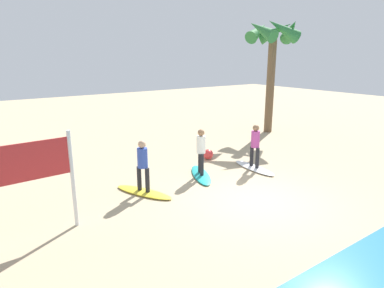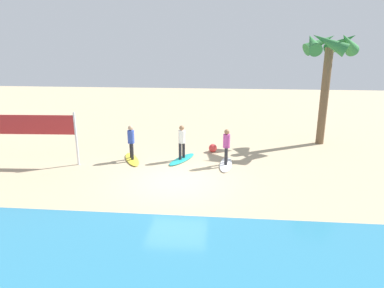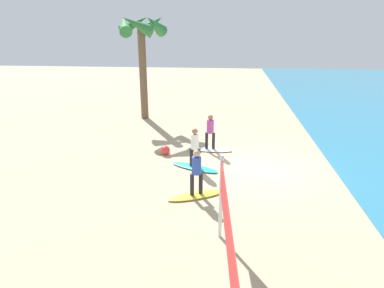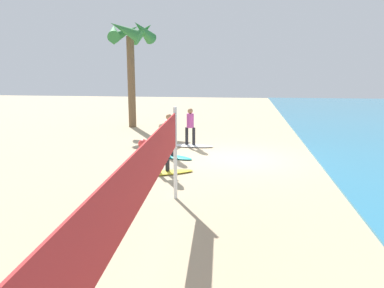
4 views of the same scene
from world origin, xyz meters
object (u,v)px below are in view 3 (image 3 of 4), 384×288
(surfer_teal, at_px, (195,145))
(surfer_yellow, at_px, (196,169))
(surfboard_teal, at_px, (195,167))
(palm_tree, at_px, (141,34))
(surfboard_white, at_px, (210,150))
(beach_ball, at_px, (165,150))
(surfboard_yellow, at_px, (196,195))
(surfer_white, at_px, (210,129))

(surfer_teal, xyz_separation_m, surfer_yellow, (2.42, 0.24, 0.00))
(surfboard_teal, xyz_separation_m, palm_tree, (-7.43, -3.64, 4.91))
(surfboard_white, relative_size, surfboard_teal, 1.00)
(palm_tree, bearing_deg, beach_ball, 20.11)
(surfboard_white, bearing_deg, beach_ball, -157.58)
(surfboard_white, distance_m, surfboard_teal, 2.20)
(surfboard_white, height_order, surfboard_yellow, same)
(surfboard_teal, relative_size, beach_ball, 4.94)
(surfboard_teal, relative_size, palm_tree, 0.34)
(surfboard_yellow, relative_size, surfer_yellow, 1.28)
(beach_ball, bearing_deg, palm_tree, -159.89)
(palm_tree, distance_m, beach_ball, 7.94)
(surfboard_white, relative_size, surfer_teal, 1.28)
(surfer_white, xyz_separation_m, surfboard_yellow, (4.55, -0.31, -0.99))
(surfboard_white, height_order, beach_ball, beach_ball)
(surfboard_white, height_order, palm_tree, palm_tree)
(surfboard_yellow, bearing_deg, surfboard_white, 61.30)
(surfboard_teal, height_order, beach_ball, beach_ball)
(surfer_yellow, distance_m, beach_ball, 4.30)
(palm_tree, relative_size, beach_ball, 14.55)
(surfer_white, distance_m, beach_ball, 2.27)
(surfboard_teal, height_order, surfboard_yellow, same)
(surfer_white, bearing_deg, beach_ball, -71.20)
(surfboard_teal, bearing_deg, beach_ball, 159.86)
(surfboard_white, height_order, surfboard_teal, same)
(surfer_white, height_order, palm_tree, palm_tree)
(surfer_white, relative_size, surfer_teal, 1.00)
(surfboard_white, height_order, surfer_yellow, surfer_yellow)
(surfboard_white, bearing_deg, surfer_yellow, -90.26)
(surfboard_yellow, relative_size, palm_tree, 0.34)
(surfer_white, xyz_separation_m, surfboard_teal, (2.13, -0.55, -0.99))
(surfboard_white, distance_m, surfer_white, 0.99)
(beach_ball, bearing_deg, surfboard_white, 108.80)
(surfboard_white, bearing_deg, surfer_teal, -100.85)
(surfer_white, relative_size, beach_ball, 3.85)
(surfboard_white, xyz_separation_m, surfer_teal, (2.13, -0.55, 0.99))
(surfboard_white, relative_size, surfer_white, 1.28)
(surfer_white, xyz_separation_m, surfer_teal, (2.13, -0.55, 0.00))
(surfer_white, distance_m, surfboard_yellow, 4.66)
(surfboard_yellow, xyz_separation_m, palm_tree, (-9.84, -3.88, 4.91))
(surfboard_yellow, height_order, surfer_yellow, surfer_yellow)
(surfer_teal, distance_m, beach_ball, 2.21)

